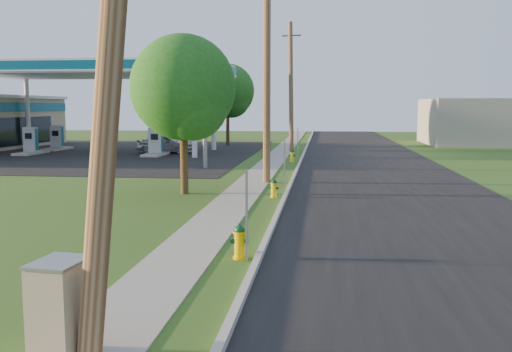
% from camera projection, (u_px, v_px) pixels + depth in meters
% --- Properties ---
extents(ground_plane, '(140.00, 140.00, 0.00)m').
position_uv_depth(ground_plane, '(190.00, 339.00, 8.18)').
color(ground_plane, '#2A4F14').
rests_on(ground_plane, ground).
extents(road, '(8.00, 120.00, 0.02)m').
position_uv_depth(road, '(409.00, 215.00, 17.51)').
color(road, black).
rests_on(road, ground).
extents(curb, '(0.15, 120.00, 0.15)m').
position_uv_depth(curb, '(279.00, 210.00, 17.97)').
color(curb, '#A6A298').
rests_on(curb, ground).
extents(sidewalk, '(1.50, 120.00, 0.03)m').
position_uv_depth(sidewalk, '(225.00, 211.00, 18.18)').
color(sidewalk, gray).
rests_on(sidewalk, ground).
extents(forecourt, '(26.00, 28.00, 0.02)m').
position_uv_depth(forecourt, '(77.00, 152.00, 41.60)').
color(forecourt, black).
rests_on(forecourt, ground).
extents(utility_pole_mid, '(1.40, 0.32, 9.80)m').
position_uv_depth(utility_pole_mid, '(267.00, 68.00, 24.41)').
color(utility_pole_mid, brown).
rests_on(utility_pole_mid, ground).
extents(utility_pole_far, '(1.40, 0.32, 9.50)m').
position_uv_depth(utility_pole_far, '(291.00, 87.00, 42.17)').
color(utility_pole_far, brown).
rests_on(utility_pole_far, ground).
extents(sign_post_near, '(0.05, 0.04, 2.00)m').
position_uv_depth(sign_post_near, '(247.00, 216.00, 12.17)').
color(sign_post_near, gray).
rests_on(sign_post_near, ground).
extents(sign_post_mid, '(0.05, 0.04, 2.00)m').
position_uv_depth(sign_post_mid, '(284.00, 163.00, 23.80)').
color(sign_post_mid, gray).
rests_on(sign_post_mid, ground).
extents(sign_post_far, '(0.05, 0.04, 2.00)m').
position_uv_depth(sign_post_far, '(298.00, 144.00, 35.83)').
color(sign_post_far, gray).
rests_on(sign_post_far, ground).
extents(gas_canopy, '(18.18, 9.18, 6.40)m').
position_uv_depth(gas_canopy, '(101.00, 70.00, 40.65)').
color(gas_canopy, silver).
rests_on(gas_canopy, ground).
extents(fuel_pump_nw, '(1.20, 3.20, 1.90)m').
position_uv_depth(fuel_pump_nw, '(31.00, 144.00, 39.83)').
color(fuel_pump_nw, '#A6A298').
rests_on(fuel_pump_nw, ground).
extents(fuel_pump_ne, '(1.20, 3.20, 1.90)m').
position_uv_depth(fuel_pump_ne, '(156.00, 145.00, 38.78)').
color(fuel_pump_ne, '#A6A298').
rests_on(fuel_pump_ne, ground).
extents(fuel_pump_sw, '(1.20, 3.20, 1.90)m').
position_uv_depth(fuel_pump_sw, '(57.00, 141.00, 43.78)').
color(fuel_pump_sw, '#A6A298').
rests_on(fuel_pump_sw, ground).
extents(fuel_pump_se, '(1.20, 3.20, 1.90)m').
position_uv_depth(fuel_pump_se, '(171.00, 142.00, 42.72)').
color(fuel_pump_se, '#A6A298').
rests_on(fuel_pump_se, ground).
extents(price_pylon, '(0.34, 2.04, 6.85)m').
position_uv_depth(price_pylon, '(204.00, 67.00, 30.23)').
color(price_pylon, gray).
rests_on(price_pylon, ground).
extents(distant_building, '(14.00, 10.00, 4.00)m').
position_uv_depth(distant_building, '(508.00, 122.00, 50.19)').
color(distant_building, gray).
rests_on(distant_building, ground).
extents(tree_verge, '(3.98, 3.98, 6.04)m').
position_uv_depth(tree_verge, '(185.00, 92.00, 21.34)').
color(tree_verge, '#3B2715').
rests_on(tree_verge, ground).
extents(tree_lot, '(4.60, 4.60, 6.97)m').
position_uv_depth(tree_lot, '(229.00, 93.00, 48.49)').
color(tree_lot, '#3B2715').
rests_on(tree_lot, ground).
extents(hydrant_near, '(0.41, 0.36, 0.79)m').
position_uv_depth(hydrant_near, '(239.00, 241.00, 12.48)').
color(hydrant_near, '#EBB700').
rests_on(hydrant_near, ground).
extents(hydrant_mid, '(0.37, 0.33, 0.70)m').
position_uv_depth(hydrant_mid, '(274.00, 188.00, 20.91)').
color(hydrant_mid, '#DEC209').
rests_on(hydrant_mid, ground).
extents(hydrant_far, '(0.40, 0.36, 0.77)m').
position_uv_depth(hydrant_far, '(292.00, 156.00, 34.33)').
color(hydrant_far, yellow).
rests_on(hydrant_far, ground).
extents(utility_cabinet, '(0.68, 0.85, 1.35)m').
position_uv_depth(utility_cabinet, '(61.00, 311.00, 7.42)').
color(utility_cabinet, tan).
rests_on(utility_cabinet, ground).
extents(car_silver, '(4.05, 1.68, 1.37)m').
position_uv_depth(car_silver, '(165.00, 144.00, 40.85)').
color(car_silver, '#B0B3B8').
rests_on(car_silver, ground).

